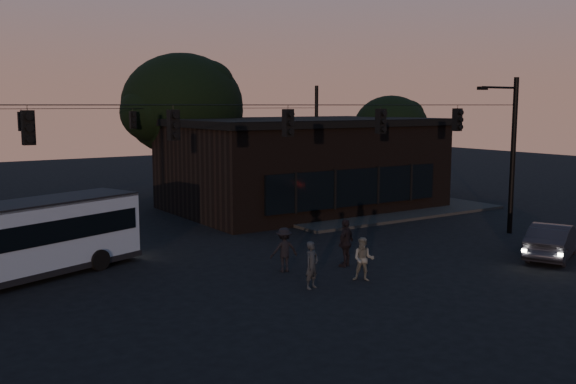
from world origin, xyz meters
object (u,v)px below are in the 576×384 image
pedestrian_a (312,265)px  pedestrian_d (284,250)px  building (302,163)px  pedestrian_c (346,243)px  bus (9,239)px  car (553,240)px  pedestrian_b (363,259)px

pedestrian_a → pedestrian_d: pedestrian_d is taller
pedestrian_a → building: bearing=38.4°
pedestrian_c → pedestrian_a: bearing=5.1°
bus → car: bearing=-43.5°
bus → pedestrian_d: bearing=-44.6°
car → pedestrian_a: bearing=55.7°
building → pedestrian_a: bearing=-123.8°
pedestrian_a → pedestrian_c: 3.32m
bus → pedestrian_c: size_ratio=5.41×
pedestrian_a → pedestrian_b: pedestrian_a is taller
building → car: size_ratio=3.54×
pedestrian_a → pedestrian_c: bearing=13.2°
bus → pedestrian_c: (11.25, -4.68, -0.63)m
building → pedestrian_c: 14.43m
car → pedestrian_a: 10.92m
pedestrian_d → bus: bearing=-13.7°
building → pedestrian_d: (-9.17, -11.97, -1.87)m
pedestrian_b → pedestrian_c: (0.78, 1.97, 0.15)m
bus → pedestrian_a: size_ratio=6.20×
building → bus: bearing=-156.2°
pedestrian_a → bus: bearing=125.0°
bus → pedestrian_b: size_ratio=6.42×
bus → car: 20.89m
pedestrian_a → pedestrian_b: bearing=-24.9°
car → pedestrian_c: size_ratio=2.34×
bus → pedestrian_b: bus is taller
pedestrian_b → pedestrian_c: 2.12m
pedestrian_b → pedestrian_c: pedestrian_c is taller
bus → pedestrian_d: 9.73m
bus → pedestrian_d: bus is taller
pedestrian_b → pedestrian_c: size_ratio=0.84×
pedestrian_b → pedestrian_a: bearing=-143.3°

